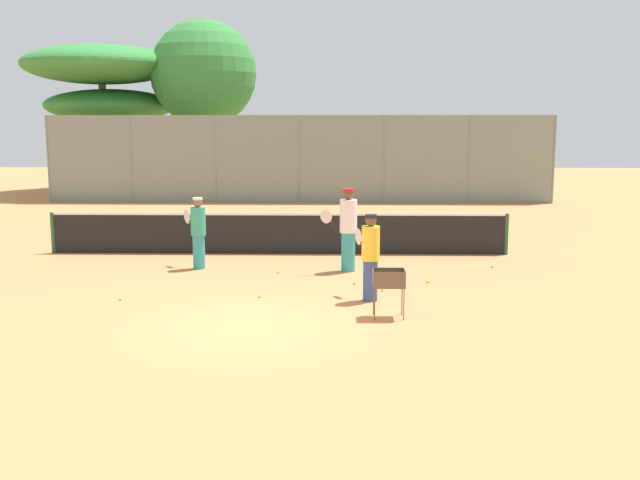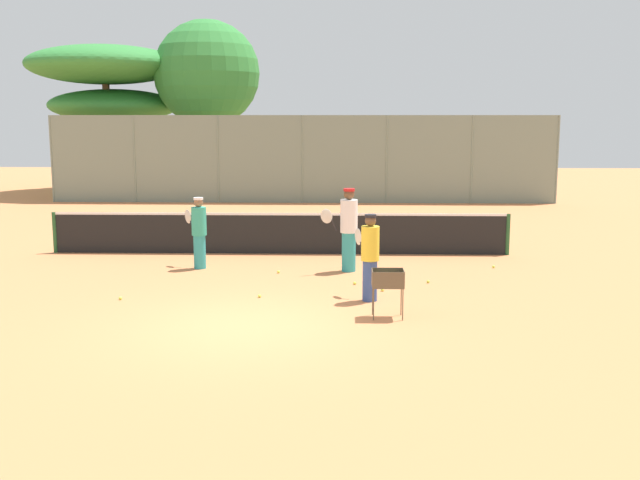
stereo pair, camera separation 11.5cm
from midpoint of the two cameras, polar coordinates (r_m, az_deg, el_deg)
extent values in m
plane|color=#D37F4C|center=(12.87, -5.32, -6.56)|extent=(80.00, 80.00, 0.00)
cylinder|color=#26592D|center=(20.72, -19.42, 0.55)|extent=(0.10, 0.10, 1.07)
cylinder|color=#26592D|center=(19.84, 14.29, 0.42)|extent=(0.10, 0.10, 1.07)
cube|color=black|center=(19.41, -2.94, 0.42)|extent=(11.79, 0.01, 1.01)
cube|color=white|center=(19.34, -2.96, 1.98)|extent=(11.79, 0.02, 0.06)
cylinder|color=gray|center=(33.03, -19.68, 5.84)|extent=(0.08, 0.08, 3.59)
cylinder|color=gray|center=(31.95, -13.84, 6.01)|extent=(0.08, 0.08, 3.59)
cylinder|color=gray|center=(31.21, -7.66, 6.12)|extent=(0.08, 0.08, 3.59)
cylinder|color=gray|center=(30.85, -1.26, 6.16)|extent=(0.08, 0.08, 3.59)
cylinder|color=gray|center=(30.87, 5.21, 6.13)|extent=(0.08, 0.08, 3.59)
cylinder|color=gray|center=(31.28, 11.59, 6.02)|extent=(0.08, 0.08, 3.59)
cylinder|color=gray|center=(32.06, 17.73, 5.84)|extent=(0.08, 0.08, 3.59)
cube|color=gray|center=(30.85, -1.26, 6.16)|extent=(20.79, 0.01, 3.59)
cylinder|color=brown|center=(37.63, -15.17, 6.20)|extent=(0.33, 0.33, 3.29)
ellipsoid|color=#338438|center=(37.59, -15.33, 9.86)|extent=(6.12, 6.12, 1.53)
cylinder|color=brown|center=(35.22, -8.37, 6.83)|extent=(0.32, 0.32, 4.02)
sphere|color=#338438|center=(35.24, -8.51, 12.45)|extent=(4.81, 4.81, 4.81)
cylinder|color=brown|center=(36.61, -15.74, 7.43)|extent=(0.34, 0.34, 4.99)
ellipsoid|color=#338438|center=(36.67, -15.99, 12.71)|extent=(7.10, 7.10, 1.78)
cylinder|color=teal|center=(17.22, 2.40, -0.91)|extent=(0.32, 0.32, 0.91)
cylinder|color=white|center=(17.09, 2.41, 1.83)|extent=(0.40, 0.40, 0.75)
sphere|color=brown|center=(17.03, 2.43, 3.50)|extent=(0.25, 0.25, 0.25)
cylinder|color=red|center=(17.02, 2.43, 3.85)|extent=(0.26, 0.26, 0.06)
cylinder|color=black|center=(16.95, 1.27, 1.13)|extent=(0.14, 0.09, 0.27)
ellipsoid|color=silver|center=(16.84, 0.70, 1.83)|extent=(0.37, 0.20, 0.43)
cylinder|color=#334C8C|center=(14.50, 4.04, -3.11)|extent=(0.28, 0.28, 0.80)
cylinder|color=yellow|center=(14.36, 4.08, -0.26)|extent=(0.35, 0.35, 0.66)
sphere|color=brown|center=(14.29, 4.10, 1.48)|extent=(0.22, 0.22, 0.22)
cylinder|color=black|center=(14.28, 4.10, 1.84)|extent=(0.23, 0.23, 0.05)
cylinder|color=black|center=(14.70, 3.44, -0.68)|extent=(0.09, 0.14, 0.27)
ellipsoid|color=silver|center=(14.82, 3.14, 0.26)|extent=(0.19, 0.37, 0.43)
cylinder|color=teal|center=(17.75, -8.97, -0.90)|extent=(0.28, 0.28, 0.79)
cylinder|color=teal|center=(17.63, -9.03, 1.43)|extent=(0.35, 0.35, 0.66)
sphere|color=#8C6647|center=(17.58, -9.06, 2.84)|extent=(0.21, 0.21, 0.21)
cylinder|color=white|center=(17.57, -9.07, 3.13)|extent=(0.23, 0.23, 0.05)
cylinder|color=black|center=(17.96, -9.56, 1.03)|extent=(0.12, 0.13, 0.27)
ellipsoid|color=silver|center=(18.09, -9.85, 1.78)|extent=(0.28, 0.32, 0.43)
cylinder|color=brown|center=(13.16, 4.36, -4.92)|extent=(0.02, 0.02, 0.57)
cylinder|color=brown|center=(13.19, 6.58, -4.92)|extent=(0.02, 0.02, 0.57)
cylinder|color=brown|center=(13.51, 4.28, -4.55)|extent=(0.02, 0.02, 0.57)
cylinder|color=brown|center=(13.54, 6.45, -4.55)|extent=(0.02, 0.02, 0.57)
cube|color=brown|center=(13.28, 5.43, -3.53)|extent=(0.55, 0.40, 0.01)
cube|color=brown|center=(13.05, 5.50, -3.11)|extent=(0.55, 0.01, 0.30)
cube|color=brown|center=(13.44, 5.39, -2.74)|extent=(0.55, 0.01, 0.30)
cube|color=brown|center=(13.23, 4.25, -2.92)|extent=(0.01, 0.40, 0.30)
cube|color=brown|center=(13.27, 6.63, -2.92)|extent=(0.01, 0.40, 0.30)
sphere|color=#D1E54C|center=(13.14, 5.45, -3.25)|extent=(0.07, 0.07, 0.07)
sphere|color=#D1E54C|center=(13.41, 6.17, -3.24)|extent=(0.07, 0.07, 0.07)
sphere|color=#D1E54C|center=(13.25, 4.62, -3.13)|extent=(0.07, 0.07, 0.07)
sphere|color=#D1E54C|center=(13.32, 5.90, -3.32)|extent=(0.07, 0.07, 0.07)
sphere|color=#D1E54C|center=(13.18, 6.28, -3.23)|extent=(0.07, 0.07, 0.07)
sphere|color=#D1E54C|center=(13.25, 5.93, -3.16)|extent=(0.07, 0.07, 0.07)
sphere|color=#D1E54C|center=(13.17, 4.61, -3.45)|extent=(0.07, 0.07, 0.07)
sphere|color=#D1E54C|center=(13.22, 4.62, -3.40)|extent=(0.07, 0.07, 0.07)
sphere|color=#D1E54C|center=(13.19, 5.21, -3.44)|extent=(0.07, 0.07, 0.07)
sphere|color=#D1E54C|center=(13.23, 5.20, -3.40)|extent=(0.07, 0.07, 0.07)
sphere|color=#D1E54C|center=(13.17, 5.98, -3.47)|extent=(0.07, 0.07, 0.07)
sphere|color=#D1E54C|center=(13.34, 5.98, -3.07)|extent=(0.07, 0.07, 0.07)
sphere|color=#D1E54C|center=(13.40, 5.61, -3.24)|extent=(0.07, 0.07, 0.07)
sphere|color=#D1E54C|center=(13.25, 4.77, -3.14)|extent=(0.07, 0.07, 0.07)
sphere|color=#D1E54C|center=(14.83, -4.41, -4.27)|extent=(0.07, 0.07, 0.07)
sphere|color=#D1E54C|center=(16.24, 8.45, -3.15)|extent=(0.07, 0.07, 0.07)
sphere|color=#D1E54C|center=(17.09, -2.99, -2.43)|extent=(0.07, 0.07, 0.07)
sphere|color=#D1E54C|center=(15.10, -14.75, -4.31)|extent=(0.07, 0.07, 0.07)
sphere|color=#D1E54C|center=(18.12, 13.26, -1.99)|extent=(0.07, 0.07, 0.07)
sphere|color=#D1E54C|center=(15.93, 2.86, -3.30)|extent=(0.07, 0.07, 0.07)
sphere|color=#D1E54C|center=(15.37, 4.99, -3.80)|extent=(0.07, 0.07, 0.07)
cube|color=white|center=(35.30, 2.93, 4.38)|extent=(4.20, 1.70, 0.90)
cube|color=#33383D|center=(35.23, 2.62, 5.67)|extent=(2.20, 1.50, 0.70)
camera|label=1|loc=(0.06, -89.79, 0.04)|focal=42.00mm
camera|label=2|loc=(0.06, 90.21, -0.04)|focal=42.00mm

